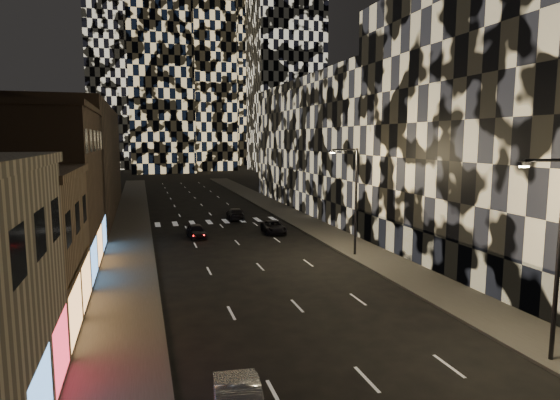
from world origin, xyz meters
TOP-DOWN VIEW (x-y plane):
  - sidewalk_left at (-10.00, 50.00)m, footprint 4.00×120.00m
  - sidewalk_right at (10.00, 50.00)m, footprint 4.00×120.00m
  - curb_left at (-7.90, 50.00)m, footprint 0.20×120.00m
  - curb_right at (7.90, 50.00)m, footprint 0.20×120.00m
  - retail_brown at (-17.00, 33.50)m, footprint 10.00×15.00m
  - retail_filler_left at (-17.00, 60.00)m, footprint 10.00×40.00m
  - midrise_right at (20.00, 24.50)m, footprint 16.00×25.00m
  - midrise_base at (12.30, 24.50)m, footprint 0.60×25.00m
  - midrise_filler_right at (20.00, 57.00)m, footprint 16.00×40.00m
  - tower_right_mid at (35.00, 135.00)m, footprint 20.00×20.00m
  - tower_center_low at (-2.00, 140.00)m, footprint 18.00×18.00m
  - streetlight_near at (8.35, 10.00)m, footprint 2.55×0.25m
  - streetlight_far at (8.35, 30.00)m, footprint 2.55×0.25m
  - car_dark_midlane at (-3.50, 41.46)m, footprint 1.90×4.10m
  - car_dark_oncoming at (2.43, 51.03)m, footprint 2.36×4.94m
  - car_dark_rightlane at (4.63, 41.41)m, footprint 2.42×4.73m

SIDE VIEW (x-z plane):
  - sidewalk_left at x=-10.00m, z-range 0.00..0.15m
  - sidewalk_right at x=10.00m, z-range 0.00..0.15m
  - curb_left at x=-7.90m, z-range 0.00..0.15m
  - curb_right at x=7.90m, z-range 0.00..0.15m
  - car_dark_rightlane at x=4.63m, z-range 0.00..1.28m
  - car_dark_midlane at x=-3.50m, z-range 0.00..1.36m
  - car_dark_oncoming at x=2.43m, z-range 0.00..1.39m
  - midrise_base at x=12.30m, z-range 0.00..3.00m
  - streetlight_near at x=8.35m, z-range 0.85..9.85m
  - streetlight_far at x=8.35m, z-range 0.85..9.85m
  - retail_brown at x=-17.00m, z-range 0.00..12.00m
  - retail_filler_left at x=-17.00m, z-range 0.00..14.00m
  - midrise_filler_right at x=20.00m, z-range 0.00..18.00m
  - midrise_right at x=20.00m, z-range 0.00..22.00m
  - tower_center_low at x=-2.00m, z-range 0.00..95.00m
  - tower_right_mid at x=35.00m, z-range 0.00..100.00m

